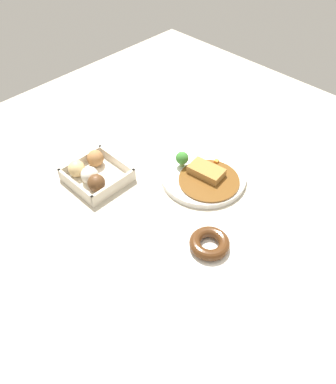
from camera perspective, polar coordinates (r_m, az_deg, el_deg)
The scene contains 4 objects.
ground_plane at distance 1.19m, azimuth 1.51°, elevation 1.23°, with size 1.60×1.60×0.00m, color #B2A893.
curry_plate at distance 1.20m, azimuth 5.20°, elevation 2.51°, with size 0.26×0.26×0.07m.
donut_box at distance 1.20m, azimuth -10.93°, elevation 2.68°, with size 0.17×0.16×0.06m.
chocolate_ring_donut at distance 1.02m, azimuth 6.10°, elevation -7.55°, with size 0.14×0.14×0.03m.
Camera 1 is at (0.57, -0.63, 0.83)m, focal length 36.35 mm.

